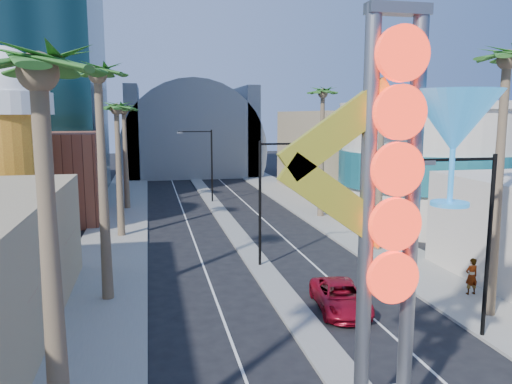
# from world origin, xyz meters

# --- Properties ---
(sidewalk_west) EXTENTS (5.00, 100.00, 0.15)m
(sidewalk_west) POSITION_xyz_m (-9.50, 35.00, 0.07)
(sidewalk_west) COLOR gray
(sidewalk_west) RESTS_ON ground
(sidewalk_east) EXTENTS (5.00, 100.00, 0.15)m
(sidewalk_east) POSITION_xyz_m (9.50, 35.00, 0.07)
(sidewalk_east) COLOR gray
(sidewalk_east) RESTS_ON ground
(median) EXTENTS (1.60, 84.00, 0.15)m
(median) POSITION_xyz_m (0.00, 38.00, 0.07)
(median) COLOR gray
(median) RESTS_ON ground
(brick_filler_west) EXTENTS (10.00, 10.00, 8.00)m
(brick_filler_west) POSITION_xyz_m (-16.00, 38.00, 4.00)
(brick_filler_west) COLOR brown
(brick_filler_west) RESTS_ON ground
(filler_east) EXTENTS (10.00, 20.00, 10.00)m
(filler_east) POSITION_xyz_m (16.00, 48.00, 5.00)
(filler_east) COLOR tan
(filler_east) RESTS_ON ground
(beer_mug) EXTENTS (7.00, 7.00, 14.50)m
(beer_mug) POSITION_xyz_m (-17.00, 30.00, 7.84)
(beer_mug) COLOR #B15517
(beer_mug) RESTS_ON ground
(turquoise_building) EXTENTS (16.60, 16.60, 10.60)m
(turquoise_building) POSITION_xyz_m (18.00, 30.00, 5.25)
(turquoise_building) COLOR beige
(turquoise_building) RESTS_ON ground
(canopy) EXTENTS (22.00, 16.00, 22.00)m
(canopy) POSITION_xyz_m (0.00, 72.00, 4.31)
(canopy) COLOR slate
(canopy) RESTS_ON ground
(neon_sign) EXTENTS (6.53, 2.60, 12.55)m
(neon_sign) POSITION_xyz_m (0.82, 2.96, 7.31)
(neon_sign) COLOR gray
(neon_sign) RESTS_ON ground
(streetlight_0) EXTENTS (3.79, 0.25, 8.00)m
(streetlight_0) POSITION_xyz_m (0.55, 20.00, 4.88)
(streetlight_0) COLOR black
(streetlight_0) RESTS_ON ground
(streetlight_1) EXTENTS (3.79, 0.25, 8.00)m
(streetlight_1) POSITION_xyz_m (-0.55, 44.00, 4.88)
(streetlight_1) COLOR black
(streetlight_1) RESTS_ON ground
(streetlight_2) EXTENTS (3.45, 0.25, 8.00)m
(streetlight_2) POSITION_xyz_m (6.72, 8.00, 4.83)
(streetlight_2) COLOR black
(streetlight_2) RESTS_ON ground
(palm_0) EXTENTS (2.40, 2.40, 11.70)m
(palm_0) POSITION_xyz_m (-9.00, 2.00, 9.93)
(palm_0) COLOR brown
(palm_0) RESTS_ON ground
(palm_1) EXTENTS (2.40, 2.40, 12.70)m
(palm_1) POSITION_xyz_m (-9.00, 16.00, 10.82)
(palm_1) COLOR brown
(palm_1) RESTS_ON ground
(palm_2) EXTENTS (2.40, 2.40, 11.20)m
(palm_2) POSITION_xyz_m (-9.00, 30.00, 9.48)
(palm_2) COLOR brown
(palm_2) RESTS_ON ground
(palm_3) EXTENTS (2.40, 2.40, 11.20)m
(palm_3) POSITION_xyz_m (-9.00, 42.00, 9.48)
(palm_3) COLOR brown
(palm_3) RESTS_ON ground
(palm_5) EXTENTS (2.40, 2.40, 13.20)m
(palm_5) POSITION_xyz_m (9.00, 10.00, 11.27)
(palm_5) COLOR brown
(palm_5) RESTS_ON ground
(palm_6) EXTENTS (2.40, 2.40, 11.70)m
(palm_6) POSITION_xyz_m (9.00, 22.00, 9.93)
(palm_6) COLOR brown
(palm_6) RESTS_ON ground
(palm_7) EXTENTS (2.40, 2.40, 12.70)m
(palm_7) POSITION_xyz_m (9.00, 34.00, 10.82)
(palm_7) COLOR brown
(palm_7) RESTS_ON ground
(red_pickup) EXTENTS (2.85, 5.19, 1.38)m
(red_pickup) POSITION_xyz_m (2.33, 12.23, 0.69)
(red_pickup) COLOR maroon
(red_pickup) RESTS_ON ground
(pedestrian_a) EXTENTS (0.74, 0.50, 1.98)m
(pedestrian_a) POSITION_xyz_m (9.80, 12.50, 1.14)
(pedestrian_a) COLOR gray
(pedestrian_a) RESTS_ON sidewalk_east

